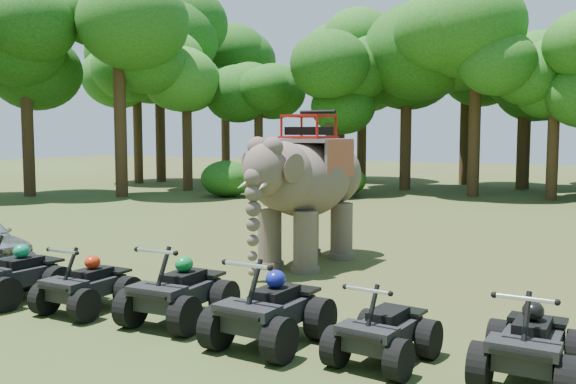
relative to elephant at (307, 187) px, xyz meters
name	(u,v)px	position (x,y,z in m)	size (l,w,h in m)	color
ground	(260,295)	(0.51, -3.21, -1.82)	(110.00, 110.00, 0.00)	#47381E
elephant	(307,187)	(0.00, 0.00, 0.00)	(1.90, 4.33, 3.63)	brown
atv_0	(15,267)	(-3.41, -5.57, -1.18)	(1.26, 1.73, 1.28)	black
atv_1	(87,278)	(-1.69, -5.50, -1.22)	(1.17, 1.60, 1.19)	black
atv_2	(179,282)	(0.14, -5.31, -1.15)	(1.30, 1.79, 1.33)	black
atv_3	(270,300)	(2.02, -5.64, -1.15)	(1.32, 1.81, 1.34)	black
atv_4	(384,321)	(3.76, -5.59, -1.25)	(1.13, 1.54, 1.14)	black
atv_5	(530,334)	(5.62, -5.43, -1.20)	(1.21, 1.66, 1.23)	black
tree_0	(475,102)	(0.51, 18.15, 2.74)	(6.38, 6.38, 9.12)	#195114
tree_1	(554,121)	(4.08, 17.90, 1.82)	(5.09, 5.09, 7.27)	#195114
tree_28	(27,107)	(-18.86, 8.43, 2.53)	(6.08, 6.08, 8.69)	#195114
tree_29	(120,96)	(-14.63, 10.22, 3.01)	(6.75, 6.75, 9.65)	#195114
tree_30	(187,120)	(-13.78, 14.46, 1.92)	(5.23, 5.23, 7.48)	#195114
tree_31	(259,128)	(-11.48, 18.14, 1.53)	(4.69, 4.69, 6.70)	#195114
tree_32	(331,127)	(-6.33, 16.44, 1.58)	(4.76, 4.76, 6.80)	#195114
tree_33	(406,97)	(-3.48, 20.12, 3.16)	(6.96, 6.96, 9.95)	#195114
tree_35	(526,121)	(2.24, 23.63, 1.93)	(5.24, 5.24, 7.49)	#195114
tree_36	(138,117)	(-19.28, 17.07, 2.22)	(5.65, 5.65, 8.08)	#195114
tree_37	(225,106)	(-18.06, 25.08, 3.17)	(6.98, 6.98, 9.97)	#195114
tree_39	(362,101)	(-8.06, 25.78, 3.27)	(7.12, 7.12, 10.18)	#195114
tree_41	(341,112)	(-9.03, 24.46, 2.57)	(6.14, 6.14, 8.77)	#195114
tree_43	(160,98)	(-18.89, 18.75, 3.39)	(7.30, 7.30, 10.42)	#195114
tree_44	(465,112)	(-1.34, 25.07, 2.51)	(6.06, 6.06, 8.65)	#195114
tree_45	(523,122)	(2.13, 23.04, 1.83)	(5.10, 5.10, 7.29)	#195114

